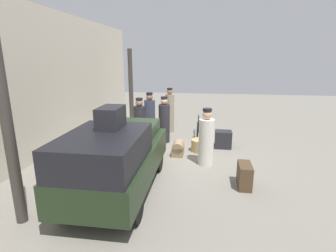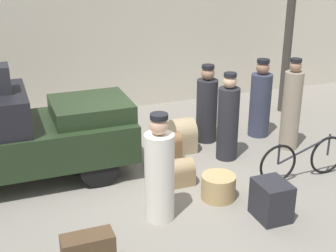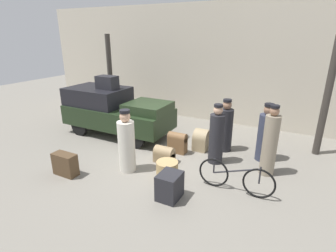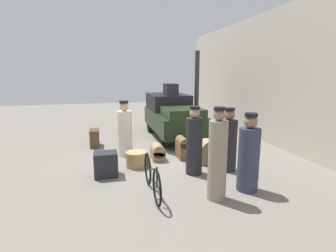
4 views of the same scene
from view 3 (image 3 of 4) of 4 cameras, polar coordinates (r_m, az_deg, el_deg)
The scene contains 18 objects.
ground_plane at distance 7.62m, azimuth -2.05°, elevation -6.96°, with size 30.00×30.00×0.00m, color gray.
station_building_facade at distance 10.60m, azimuth 9.03°, elevation 13.14°, with size 16.00×0.15×4.50m.
canopy_pillar_left at distance 11.04m, azimuth -12.45°, elevation 10.22°, with size 0.20×0.20×3.37m.
canopy_pillar_right at distance 8.55m, azimuth 31.27°, elevation 5.15°, with size 0.20×0.20×3.37m.
truck at distance 9.30m, azimuth -11.58°, elevation 3.43°, with size 3.79×1.59×1.60m.
bicycle at distance 6.15m, azimuth 14.46°, elevation -10.79°, with size 1.72×0.04×0.75m.
wicker_basket at distance 6.63m, azimuth -0.18°, elevation -9.34°, with size 0.55×0.55×0.40m.
porter_carrying_trunk at distance 6.93m, azimuth 21.30°, elevation -3.57°, with size 0.36×0.36×1.81m.
conductor_in_dark_uniform at distance 7.72m, azimuth 20.46°, elevation -1.90°, with size 0.44×0.44×1.64m.
porter_standing_middle at distance 8.04m, azimuth 12.39°, elevation -0.39°, with size 0.42×0.42×1.60m.
porter_with_bicycle at distance 6.76m, azimuth -9.03°, elevation -3.88°, with size 0.43×0.43×1.64m.
porter_lifting_near_truck at distance 7.21m, azimuth 10.50°, elevation -2.31°, with size 0.40×0.40×1.66m.
suitcase_tan_flat at distance 5.79m, azimuth 0.35°, elevation -12.92°, with size 0.45×0.55×0.59m.
trunk_barrel_dark at distance 8.13m, azimuth 7.34°, elevation -3.03°, with size 0.43×0.55×0.65m.
trunk_wicker_pale at distance 7.14m, azimuth -21.46°, elevation -7.77°, with size 0.63×0.30×0.57m.
trunk_large_brown at distance 7.84m, azimuth 2.05°, elevation -3.49°, with size 0.55×0.28×0.63m.
trunk_umber_medium at distance 7.32m, azimuth -0.81°, elevation -6.20°, with size 0.54×0.35×0.46m.
trunk_on_truck_roof at distance 9.24m, azimuth -13.10°, elevation 9.23°, with size 0.70×0.44×0.44m.
Camera 3 is at (3.40, -5.90, 3.41)m, focal length 28.00 mm.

